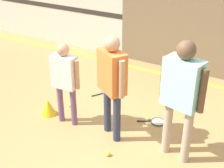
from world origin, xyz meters
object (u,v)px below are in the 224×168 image
at_px(training_cone, 48,107).
at_px(person_instructor, 112,77).
at_px(person_student_left, 65,76).
at_px(tennis_ball_near_instructor, 108,154).
at_px(tennis_ball_stray_left, 70,106).
at_px(tennis_ball_by_spare_racket, 148,119).
at_px(person_student_right, 182,90).
at_px(racket_spare_on_floor, 157,122).
at_px(racket_second_spare, 108,92).

bearing_deg(training_cone, person_instructor, 2.86).
xyz_separation_m(person_student_left, tennis_ball_near_instructor, (1.05, -0.40, -0.85)).
xyz_separation_m(tennis_ball_stray_left, training_cone, (-0.18, -0.39, 0.12)).
height_order(person_instructor, tennis_ball_by_spare_racket, person_instructor).
height_order(person_instructor, person_student_left, person_instructor).
xyz_separation_m(person_student_right, racket_spare_on_floor, (-0.57, 0.66, -1.09)).
bearing_deg(racket_second_spare, person_student_left, 28.61).
bearing_deg(racket_spare_on_floor, tennis_ball_stray_left, -14.09).
distance_m(racket_second_spare, tennis_ball_by_spare_racket, 1.24).
distance_m(tennis_ball_stray_left, training_cone, 0.45).
height_order(person_student_right, racket_second_spare, person_student_right).
distance_m(racket_second_spare, tennis_ball_near_instructor, 1.95).
relative_size(person_instructor, person_student_left, 1.17).
bearing_deg(racket_spare_on_floor, training_cone, -3.88).
bearing_deg(person_instructor, tennis_ball_stray_left, -166.59).
height_order(person_student_left, person_student_right, person_student_right).
distance_m(tennis_ball_near_instructor, tennis_ball_stray_left, 1.55).
height_order(person_student_right, racket_spare_on_floor, person_student_right).
height_order(person_student_right, tennis_ball_by_spare_racket, person_student_right).
height_order(racket_spare_on_floor, tennis_ball_stray_left, tennis_ball_stray_left).
xyz_separation_m(racket_spare_on_floor, tennis_ball_by_spare_racket, (-0.15, -0.02, 0.02)).
distance_m(tennis_ball_by_spare_racket, tennis_ball_stray_left, 1.47).
bearing_deg(racket_second_spare, tennis_ball_by_spare_racket, 95.98).
bearing_deg(tennis_ball_stray_left, tennis_ball_by_spare_racket, 13.88).
xyz_separation_m(tennis_ball_near_instructor, tennis_ball_by_spare_racket, (0.10, 1.16, 0.00)).
distance_m(person_student_right, racket_second_spare, 2.44).
relative_size(tennis_ball_stray_left, training_cone, 0.22).
distance_m(person_student_right, training_cone, 2.52).
bearing_deg(tennis_ball_near_instructor, tennis_ball_by_spare_racket, 84.93).
xyz_separation_m(tennis_ball_by_spare_racket, training_cone, (-1.61, -0.75, 0.12)).
relative_size(person_student_right, tennis_ball_stray_left, 26.93).
bearing_deg(racket_spare_on_floor, person_instructor, 28.40).
bearing_deg(person_instructor, training_cone, -147.28).
height_order(tennis_ball_by_spare_racket, training_cone, training_cone).
bearing_deg(racket_second_spare, racket_spare_on_floor, 99.24).
bearing_deg(tennis_ball_by_spare_racket, tennis_ball_stray_left, -166.12).
height_order(racket_spare_on_floor, training_cone, training_cone).
bearing_deg(person_instructor, tennis_ball_by_spare_racket, 94.50).
xyz_separation_m(person_student_right, training_cone, (-2.34, -0.10, -0.95)).
xyz_separation_m(person_student_right, tennis_ball_near_instructor, (-0.83, -0.52, -1.07)).
bearing_deg(tennis_ball_by_spare_racket, tennis_ball_near_instructor, -95.07).
distance_m(racket_spare_on_floor, tennis_ball_near_instructor, 1.20).
height_order(person_student_left, tennis_ball_near_instructor, person_student_left).
height_order(racket_second_spare, tennis_ball_stray_left, tennis_ball_stray_left).
height_order(tennis_ball_stray_left, training_cone, training_cone).
distance_m(person_instructor, tennis_ball_by_spare_racket, 1.25).
bearing_deg(tennis_ball_stray_left, racket_second_spare, 70.61).
bearing_deg(person_student_right, person_student_left, 15.43).
relative_size(person_student_right, tennis_ball_by_spare_racket, 26.93).
relative_size(person_student_left, racket_second_spare, 2.64).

